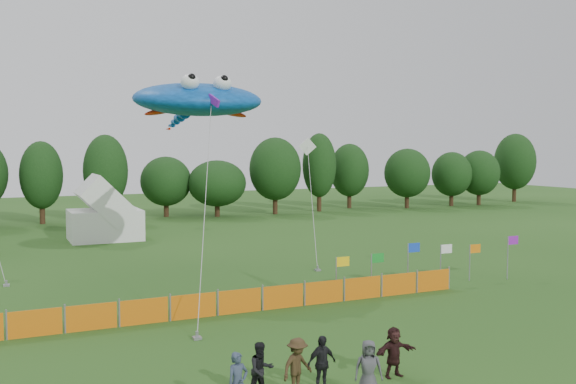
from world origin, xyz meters
name	(u,v)px	position (x,y,z in m)	size (l,w,h in m)	color
ground	(369,370)	(0.00, 0.00, 0.00)	(160.00, 160.00, 0.00)	#234C16
treeline	(132,177)	(1.61, 44.93, 4.18)	(104.57, 8.78, 8.36)	#382314
tent_right	(105,215)	(-2.88, 32.59, 1.88)	(5.26, 4.21, 3.72)	white
barrier_fence	(240,301)	(-1.22, 8.21, 0.50)	(21.90, 0.06, 1.00)	#D0640B
flag_row	(429,259)	(9.27, 9.19, 1.37)	(10.73, 0.69, 2.28)	gray
spectator_a	(238,383)	(-4.83, -1.33, 0.81)	(0.59, 0.39, 1.62)	#303B50
spectator_b	(261,370)	(-3.88, -0.62, 0.78)	(0.76, 0.59, 1.57)	black
spectator_c	(297,366)	(-2.86, -0.81, 0.81)	(1.04, 0.60, 1.61)	#392916
spectator_d	(322,363)	(-2.11, -0.85, 0.80)	(0.94, 0.39, 1.60)	black
spectator_e	(368,369)	(-1.18, -1.85, 0.81)	(0.79, 0.52, 1.62)	#434347
spectator_f	(394,352)	(0.39, -0.79, 0.76)	(1.42, 0.45, 1.53)	black
stingray_kite	(196,101)	(-0.72, 15.85, 9.38)	(7.14, 18.99, 10.60)	blue
small_kite_white	(310,176)	(8.47, 20.89, 5.10)	(4.18, 8.43, 7.64)	white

